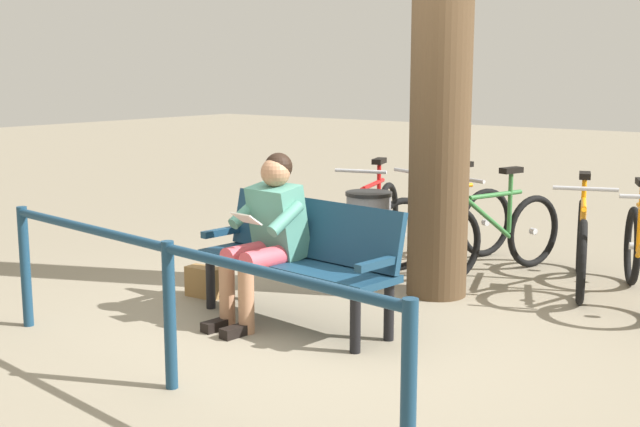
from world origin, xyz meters
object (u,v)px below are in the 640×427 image
litter_bin (368,237)px  bicycle_black (373,221)px  bicycle_orange (494,234)px  bicycle_blue (445,225)px  person_reading (267,230)px  handbag (205,282)px  bicycle_red (581,245)px  tree_trunk (442,65)px  bench (302,252)px

litter_bin → bicycle_black: (0.47, -0.77, -0.03)m
bicycle_orange → bicycle_blue: size_ratio=1.01×
person_reading → bicycle_orange: person_reading is taller
handbag → bicycle_red: bicycle_red is taller
handbag → litter_bin: litter_bin is taller
bicycle_red → bicycle_blue: size_ratio=0.99×
litter_bin → bicycle_blue: size_ratio=0.48×
litter_bin → bicycle_red: bearing=-148.7°
handbag → person_reading: bearing=168.5°
person_reading → bicycle_blue: 2.37m
bicycle_orange → bicycle_black: bearing=-68.8°
tree_trunk → bicycle_red: bearing=-132.2°
bicycle_red → bicycle_orange: (0.75, 0.05, 0.00)m
bench → person_reading: person_reading is taller
person_reading → bicycle_black: size_ratio=0.74×
bicycle_red → bicycle_orange: size_ratio=0.98×
person_reading → bicycle_orange: 2.34m
person_reading → bicycle_black: bearing=-70.2°
handbag → bicycle_black: size_ratio=0.18×
bicycle_blue → handbag: bearing=-3.7°
person_reading → handbag: size_ratio=4.00×
litter_bin → bicycle_black: 0.90m
person_reading → bicycle_red: 2.70m
person_reading → handbag: (0.81, -0.17, -0.54)m
bicycle_black → bicycle_red: bearing=76.7°
tree_trunk → bicycle_red: 1.91m
handbag → bicycle_orange: (-1.49, -2.05, 0.24)m
bench → bicycle_red: 2.46m
bicycle_red → bicycle_orange: bearing=-107.0°
handbag → litter_bin: size_ratio=0.39×
tree_trunk → bicycle_blue: 1.83m
bicycle_blue → bicycle_orange: bearing=96.3°
bicycle_blue → bicycle_black: (0.65, 0.22, 0.00)m
bicycle_red → bicycle_black: (1.96, 0.14, 0.00)m
bicycle_black → handbag: bearing=-25.6°
handbag → bicycle_red: size_ratio=0.19×
person_reading → bicycle_black: 2.21m
person_reading → bicycle_black: (0.53, -2.12, -0.31)m
bench → litter_bin: bench is taller
bicycle_blue → bicycle_black: same height
bench → bicycle_orange: 2.13m
handbag → bicycle_blue: (-0.94, -2.18, 0.24)m
bicycle_blue → bicycle_black: size_ratio=0.99×
person_reading → handbag: 0.99m
bench → person_reading: size_ratio=1.37×
person_reading → bicycle_blue: bearing=-87.2°
bicycle_red → bicycle_blue: (1.31, -0.08, 0.00)m
bicycle_orange → bench: bearing=3.7°
bench → bicycle_black: size_ratio=1.01×
person_reading → bicycle_red: person_reading is taller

